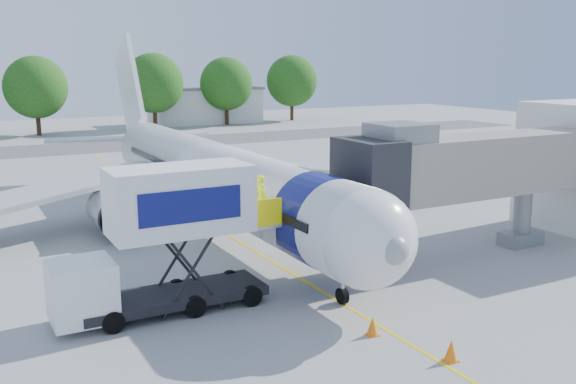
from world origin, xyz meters
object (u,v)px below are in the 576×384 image
jet_bridge (458,168)px  catering_hiloader (164,241)px  aircraft (211,175)px  ground_tug (424,361)px

jet_bridge → catering_hiloader: bearing=-180.0°
aircraft → catering_hiloader: bearing=-119.4°
jet_bridge → ground_tug: (-9.30, -8.88, -3.66)m
aircraft → ground_tug: (-1.31, -20.01, -2.27)m
ground_tug → catering_hiloader: bearing=118.5°
aircraft → jet_bridge: bearing=-54.3°
aircraft → ground_tug: 20.18m
jet_bridge → ground_tug: jet_bridge is taller
aircraft → catering_hiloader: size_ratio=4.44×
aircraft → jet_bridge: size_ratio=2.71×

